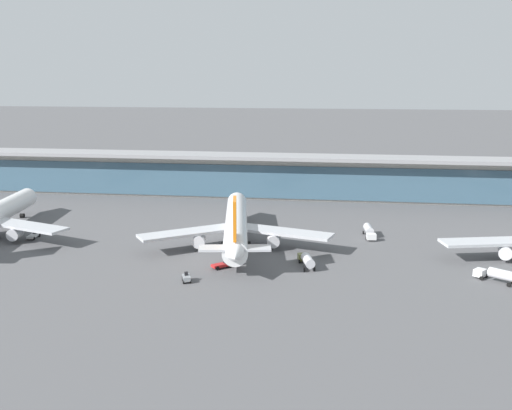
% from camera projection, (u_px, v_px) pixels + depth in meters
% --- Properties ---
extents(ground_plane, '(1200.00, 1200.00, 0.00)m').
position_uv_depth(ground_plane, '(247.00, 249.00, 146.01)').
color(ground_plane, '#515154').
extents(airliner_centre_stand, '(47.47, 62.35, 16.64)m').
position_uv_depth(airliner_centre_stand, '(236.00, 225.00, 148.51)').
color(airliner_centre_stand, white).
rests_on(airliner_centre_stand, ground).
extents(service_truck_near_nose_white, '(2.23, 6.88, 2.70)m').
position_uv_depth(service_truck_near_nose_white, '(34.00, 235.00, 155.77)').
color(service_truck_near_nose_white, silver).
rests_on(service_truck_near_nose_white, ground).
extents(service_truck_under_wing_red, '(6.01, 5.50, 2.70)m').
position_uv_depth(service_truck_under_wing_red, '(223.00, 264.00, 131.89)').
color(service_truck_under_wing_red, '#B21E1E').
rests_on(service_truck_under_wing_red, ground).
extents(service_truck_mid_apron_white, '(3.24, 8.78, 2.95)m').
position_uv_depth(service_truck_mid_apron_white, '(369.00, 231.00, 156.51)').
color(service_truck_mid_apron_white, silver).
rests_on(service_truck_mid_apron_white, ground).
extents(service_truck_by_tail_grey, '(2.59, 3.27, 2.05)m').
position_uv_depth(service_truck_by_tail_grey, '(186.00, 278.00, 122.99)').
color(service_truck_by_tail_grey, gray).
rests_on(service_truck_by_tail_grey, ground).
extents(service_truck_on_taxiway_white, '(8.23, 6.96, 2.95)m').
position_uv_depth(service_truck_on_taxiway_white, '(497.00, 274.00, 122.61)').
color(service_truck_on_taxiway_white, silver).
rests_on(service_truck_on_taxiway_white, ground).
extents(service_truck_at_far_stand_olive, '(4.48, 8.89, 2.95)m').
position_uv_depth(service_truck_at_far_stand_olive, '(307.00, 260.00, 132.26)').
color(service_truck_at_far_stand_olive, olive).
rests_on(service_truck_at_far_stand_olive, ground).
extents(terminal_building, '(258.81, 12.80, 15.20)m').
position_uv_depth(terminal_building, '(274.00, 176.00, 204.56)').
color(terminal_building, beige).
rests_on(terminal_building, ground).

